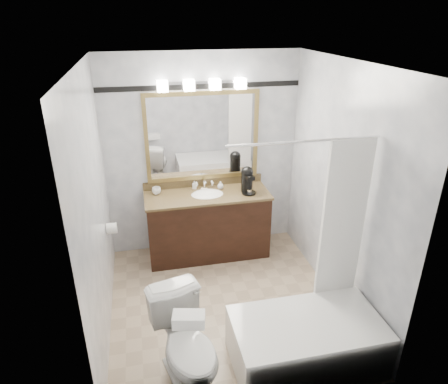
# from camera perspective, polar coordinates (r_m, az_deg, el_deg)

# --- Properties ---
(room) EXTENTS (2.42, 2.62, 2.52)m
(room) POSITION_cam_1_polar(r_m,az_deg,el_deg) (3.82, 0.17, -1.01)
(room) COLOR tan
(room) RESTS_ON ground
(vanity) EXTENTS (1.53, 0.58, 0.97)m
(vanity) POSITION_cam_1_polar(r_m,az_deg,el_deg) (5.08, -2.34, -4.47)
(vanity) COLOR black
(vanity) RESTS_ON ground
(mirror) EXTENTS (1.40, 0.04, 1.10)m
(mirror) POSITION_cam_1_polar(r_m,az_deg,el_deg) (4.91, -3.10, 7.89)
(mirror) COLOR #9B8146
(mirror) RESTS_ON room
(vanity_light_bar) EXTENTS (1.02, 0.14, 0.12)m
(vanity_light_bar) POSITION_cam_1_polar(r_m,az_deg,el_deg) (4.72, -3.16, 15.11)
(vanity_light_bar) COLOR silver
(vanity_light_bar) RESTS_ON room
(accent_stripe) EXTENTS (2.40, 0.01, 0.06)m
(accent_stripe) POSITION_cam_1_polar(r_m,az_deg,el_deg) (4.79, -3.29, 14.83)
(accent_stripe) COLOR black
(accent_stripe) RESTS_ON room
(bathtub) EXTENTS (1.30, 0.75, 1.96)m
(bathtub) POSITION_cam_1_polar(r_m,az_deg,el_deg) (3.82, 11.92, -19.33)
(bathtub) COLOR white
(bathtub) RESTS_ON ground
(tp_roll) EXTENTS (0.11, 0.12, 0.12)m
(tp_roll) POSITION_cam_1_polar(r_m,az_deg,el_deg) (4.61, -15.74, -5.01)
(tp_roll) COLOR white
(tp_roll) RESTS_ON room
(toilet) EXTENTS (0.63, 0.88, 0.81)m
(toilet) POSITION_cam_1_polar(r_m,az_deg,el_deg) (3.49, -5.24, -21.04)
(toilet) COLOR white
(toilet) RESTS_ON ground
(tissue_box) EXTENTS (0.26, 0.17, 0.10)m
(tissue_box) POSITION_cam_1_polar(r_m,az_deg,el_deg) (3.04, -5.05, -17.69)
(tissue_box) COLOR white
(tissue_box) RESTS_ON toilet
(coffee_maker) EXTENTS (0.17, 0.22, 0.33)m
(coffee_maker) POSITION_cam_1_polar(r_m,az_deg,el_deg) (4.89, 3.34, 1.84)
(coffee_maker) COLOR black
(coffee_maker) RESTS_ON vanity
(cup_left) EXTENTS (0.13, 0.13, 0.08)m
(cup_left) POSITION_cam_1_polar(r_m,az_deg,el_deg) (4.94, -9.62, 0.18)
(cup_left) COLOR white
(cup_left) RESTS_ON vanity
(soap_bottle_a) EXTENTS (0.06, 0.06, 0.10)m
(soap_bottle_a) POSITION_cam_1_polar(r_m,az_deg,el_deg) (5.04, -4.26, 1.02)
(soap_bottle_a) COLOR white
(soap_bottle_a) RESTS_ON vanity
(soap_bottle_b) EXTENTS (0.08, 0.08, 0.10)m
(soap_bottle_b) POSITION_cam_1_polar(r_m,az_deg,el_deg) (5.02, -0.51, 1.01)
(soap_bottle_b) COLOR white
(soap_bottle_b) RESTS_ON vanity
(soap_bar) EXTENTS (0.09, 0.07, 0.02)m
(soap_bar) POSITION_cam_1_polar(r_m,az_deg,el_deg) (4.99, -2.86, 0.37)
(soap_bar) COLOR beige
(soap_bar) RESTS_ON vanity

